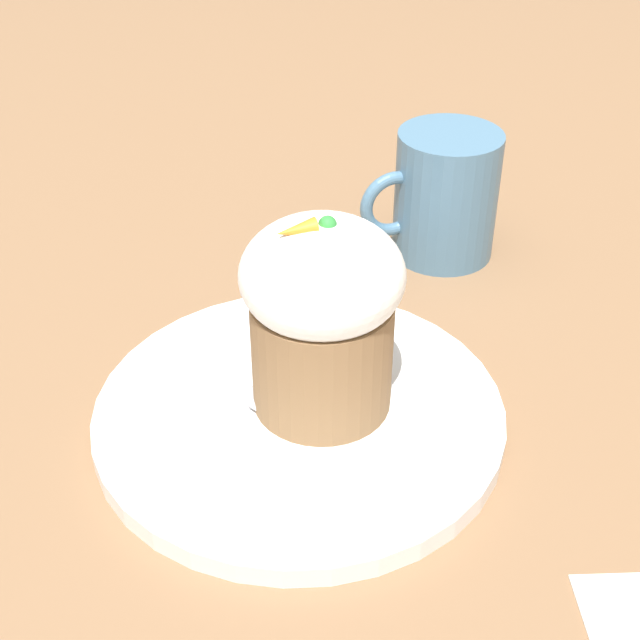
{
  "coord_description": "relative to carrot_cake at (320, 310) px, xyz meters",
  "views": [
    {
      "loc": [
        0.11,
        0.34,
        0.32
      ],
      "look_at": [
        -0.01,
        -0.0,
        0.06
      ],
      "focal_mm": 50.0,
      "sensor_mm": 36.0,
      "label": 1
    }
  ],
  "objects": [
    {
      "name": "dessert_plate",
      "position": [
        0.01,
        0.0,
        -0.06
      ],
      "size": [
        0.22,
        0.22,
        0.01
      ],
      "color": "white",
      "rests_on": "ground_plane"
    },
    {
      "name": "coffee_cup",
      "position": [
        -0.14,
        -0.13,
        -0.02
      ],
      "size": [
        0.1,
        0.07,
        0.09
      ],
      "color": "teal",
      "rests_on": "ground_plane"
    },
    {
      "name": "carrot_cake",
      "position": [
        0.0,
        0.0,
        0.0
      ],
      "size": [
        0.08,
        0.08,
        0.11
      ],
      "color": "olive",
      "rests_on": "dessert_plate"
    },
    {
      "name": "spoon",
      "position": [
        0.04,
        -0.01,
        -0.05
      ],
      "size": [
        0.11,
        0.04,
        0.01
      ],
      "color": "#B7B7BC",
      "rests_on": "dessert_plate"
    },
    {
      "name": "ground_plane",
      "position": [
        0.01,
        0.0,
        -0.07
      ],
      "size": [
        4.0,
        4.0,
        0.0
      ],
      "primitive_type": "plane",
      "color": "#846042"
    }
  ]
}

